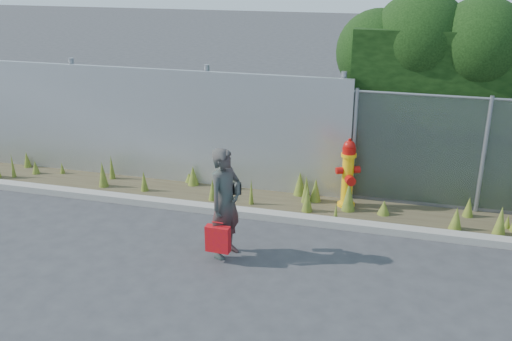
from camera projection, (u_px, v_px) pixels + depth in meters
name	position (u px, v px, depth m)	size (l,w,h in m)	color
ground	(250.00, 274.00, 7.94)	(80.00, 80.00, 0.00)	#353537
curb	(280.00, 217.00, 9.54)	(16.00, 0.22, 0.12)	gray
weed_strip	(315.00, 199.00, 10.01)	(16.00, 1.35, 0.55)	#453C27
corrugated_fence	(132.00, 124.00, 11.07)	(8.50, 0.21, 2.30)	#ACAFB3
fire_hydrant	(348.00, 174.00, 9.86)	(0.42, 0.38, 1.26)	yellow
woman	(225.00, 203.00, 8.18)	(0.60, 0.39, 1.65)	#0E5A4F
red_tote_bag	(218.00, 239.00, 8.11)	(0.35, 0.13, 0.46)	red
black_shoulder_bag	(234.00, 189.00, 8.34)	(0.22, 0.09, 0.16)	black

